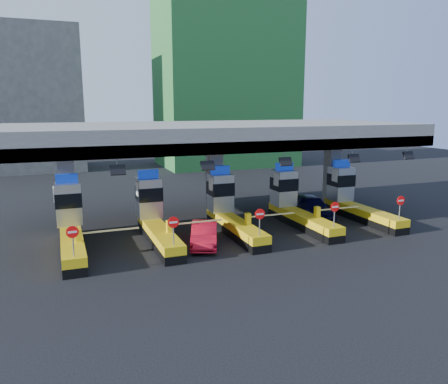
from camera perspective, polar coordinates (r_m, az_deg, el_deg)
name	(u,v)px	position (r m, az deg, el deg)	size (l,w,h in m)	color
ground	(230,231)	(29.31, 0.74, -5.11)	(120.00, 120.00, 0.00)	black
toll_canopy	(215,136)	(30.90, -1.21, 7.30)	(28.00, 12.09, 7.00)	slate
toll_lane_far_left	(70,224)	(27.30, -19.44, -3.94)	(4.43, 8.00, 4.16)	black
toll_lane_left	(154,216)	(27.82, -9.10, -3.16)	(4.43, 8.00, 4.16)	black
toll_lane_center	(228,210)	(29.21, 0.55, -2.33)	(4.43, 8.00, 4.16)	black
toll_lane_right	(294,204)	(31.33, 9.09, -1.54)	(4.43, 8.00, 4.16)	black
toll_lane_far_right	(352,199)	(34.07, 16.41, -0.84)	(4.43, 8.00, 4.16)	black
bg_building_scaffold	(225,63)	(62.58, 0.18, 16.47)	(18.00, 12.00, 28.00)	#1E5926
bg_building_concrete	(24,100)	(62.27, -24.68, 10.90)	(14.00, 10.00, 18.00)	#4C4C49
van	(311,207)	(33.17, 11.32, -1.88)	(2.01, 4.99, 1.70)	black
red_car	(204,234)	(26.17, -2.59, -5.52)	(1.49, 4.28, 1.41)	red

